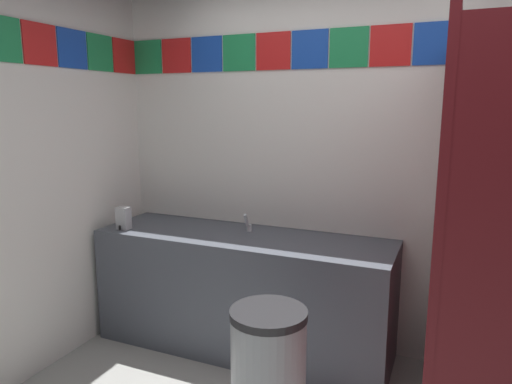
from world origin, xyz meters
TOP-DOWN VIEW (x-y plane):
  - wall_back at (0.00, 1.48)m, footprint 3.64×0.09m
  - vanity_counter at (-0.75, 1.13)m, footprint 2.04×0.62m
  - faucet_center at (-0.75, 1.22)m, footprint 0.04×0.10m
  - soap_dispenser at (-1.60, 0.94)m, footprint 0.09×0.09m
  - stall_divider at (0.68, 0.48)m, footprint 0.92×1.40m
  - trash_bin at (-0.23, 0.31)m, footprint 0.38×0.38m

SIDE VIEW (x-z plane):
  - trash_bin at x=-0.23m, z-range 0.00..0.72m
  - vanity_counter at x=-0.75m, z-range 0.01..0.83m
  - faucet_center at x=-0.75m, z-range 0.80..0.94m
  - soap_dispenser at x=-1.60m, z-range 0.82..0.98m
  - stall_divider at x=0.68m, z-range 0.00..2.08m
  - wall_back at x=0.00m, z-range 0.01..2.67m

